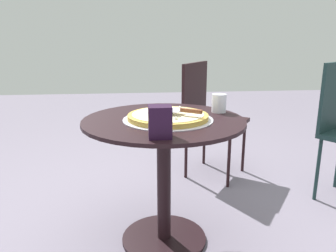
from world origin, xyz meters
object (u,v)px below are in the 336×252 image
pizza_on_tray (168,117)px  drinking_cup (219,103)px  napkin_dispenser (160,122)px  patio_chair_near (207,111)px  patio_table (164,157)px  pizza_server (182,111)px

pizza_on_tray → drinking_cup: drinking_cup is taller
pizza_on_tray → napkin_dispenser: napkin_dispenser is taller
napkin_dispenser → patio_chair_near: size_ratio=0.15×
patio_chair_near → pizza_on_tray: bearing=66.4°
patio_table → pizza_on_tray: pizza_on_tray is taller
pizza_on_tray → patio_chair_near: 1.03m
pizza_on_tray → drinking_cup: size_ratio=4.51×
patio_table → napkin_dispenser: 0.42m
drinking_cup → napkin_dispenser: bearing=51.0°
pizza_on_tray → napkin_dispenser: (0.06, 0.30, 0.05)m
drinking_cup → pizza_on_tray: bearing=26.3°
pizza_on_tray → patio_chair_near: patio_chair_near is taller
napkin_dispenser → patio_chair_near: 1.34m
pizza_on_tray → drinking_cup: bearing=-153.7°
napkin_dispenser → pizza_on_tray: bearing=78.4°
pizza_on_tray → napkin_dispenser: bearing=78.0°
pizza_server → napkin_dispenser: 0.29m
pizza_server → drinking_cup: size_ratio=2.03×
patio_table → patio_chair_near: patio_chair_near is taller
pizza_server → drinking_cup: bearing=-141.4°
pizza_on_tray → pizza_server: 0.08m
patio_table → pizza_server: 0.28m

